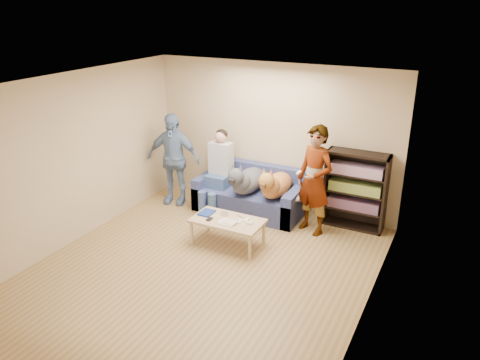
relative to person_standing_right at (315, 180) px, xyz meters
The scene contains 27 objects.
ground 2.28m from the person_standing_right, 118.38° to the right, with size 5.00×5.00×0.00m, color olive.
ceiling 2.71m from the person_standing_right, 118.38° to the right, with size 5.00×5.00×0.00m, color white.
wall_back 1.26m from the person_standing_right, 146.80° to the left, with size 4.50×4.50×0.00m, color tan.
wall_front 4.48m from the person_standing_right, 102.93° to the right, with size 4.50×4.50×0.00m, color tan.
wall_left 3.76m from the person_standing_right, 150.37° to the right, with size 5.00×5.00×0.00m, color tan.
wall_right 2.27m from the person_standing_right, 55.87° to the right, with size 5.00×5.00×0.00m, color tan.
blanket 0.58m from the person_standing_right, 163.50° to the left, with size 0.38×0.32×0.13m, color #A2A2A6.
person_standing_right is the anchor object (origin of this frame).
person_standing_left 2.68m from the person_standing_right, behind, with size 1.00×0.41×1.70m, color #778DBF.
held_controller 0.33m from the person_standing_right, 135.00° to the right, with size 0.04×0.12×0.03m, color white.
notebook_blue 1.78m from the person_standing_right, 145.89° to the right, with size 0.20×0.26×0.03m, color navy.
papers 1.55m from the person_standing_right, 131.16° to the right, with size 0.26×0.20×0.01m, color silver.
magazine 1.52m from the person_standing_right, 130.79° to the right, with size 0.22×0.17×0.01m, color beige.
camera_silver 1.52m from the person_standing_right, 141.98° to the right, with size 0.11×0.06×0.05m, color silver.
controller_a 1.27m from the person_standing_right, 129.15° to the right, with size 0.04×0.13×0.03m, color white.
controller_b 1.28m from the person_standing_right, 123.75° to the right, with size 0.09×0.06×0.03m, color silver.
headphone_cup_a 1.40m from the person_standing_right, 128.55° to the right, with size 0.07×0.07×0.02m, color white.
headphone_cup_b 1.34m from the person_standing_right, 130.82° to the right, with size 0.07×0.07×0.02m, color white.
pen_orange 1.64m from the person_standing_right, 131.64° to the right, with size 0.01×0.01×0.14m, color #C5831B.
pen_black 1.32m from the person_standing_right, 137.30° to the right, with size 0.01×0.01×0.14m, color black.
wallet 1.77m from the person_standing_right, 138.32° to the right, with size 0.07×0.12×0.01m, color black.
sofa 1.41m from the person_standing_right, 168.71° to the left, with size 1.90×0.85×0.82m.
person_seated 1.83m from the person_standing_right, behind, with size 0.40×0.73×1.47m.
dog_gray 1.25m from the person_standing_right, behind, with size 0.45×1.27×0.65m.
dog_tan 0.77m from the person_standing_right, behind, with size 0.43×1.18×0.63m.
coffee_table 1.53m from the person_standing_right, 135.28° to the right, with size 1.10×0.60×0.42m.
bookshelf 0.76m from the person_standing_right, 41.16° to the left, with size 1.00×0.34×1.30m.
Camera 1 is at (3.05, -4.83, 3.59)m, focal length 35.00 mm.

